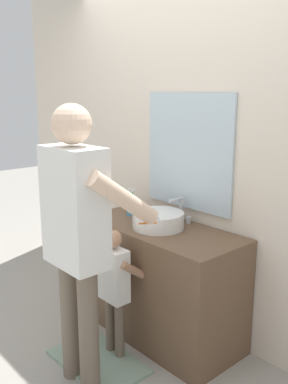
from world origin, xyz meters
name	(u,v)px	position (x,y,z in m)	size (l,w,h in m)	color
ground_plane	(128,348)	(0.00, 0.00, 0.00)	(14.00, 14.00, 0.00)	#9E998E
back_wall	(193,145)	(0.00, 0.62, 1.35)	(4.40, 0.10, 2.70)	beige
vanity_cabinet	(160,281)	(0.00, 0.30, 0.40)	(1.20, 0.54, 0.81)	brown
sink_basin	(158,220)	(0.00, 0.28, 0.86)	(0.35, 0.35, 0.11)	silver
faucet	(180,211)	(0.00, 0.49, 0.89)	(0.18, 0.14, 0.18)	#B7BABF
toothbrush_cup	(131,208)	(-0.36, 0.34, 0.86)	(0.07, 0.07, 0.21)	#4C8EB2
bath_mat	(98,362)	(0.00, -0.25, 0.01)	(0.64, 0.40, 0.02)	gray
child_toddler	(115,282)	(0.00, -0.10, 0.52)	(0.27, 0.27, 0.88)	#6B5B4C
adult_parent	(78,225)	(0.08, -0.42, 1.00)	(0.52, 0.55, 1.66)	#6B5B4C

